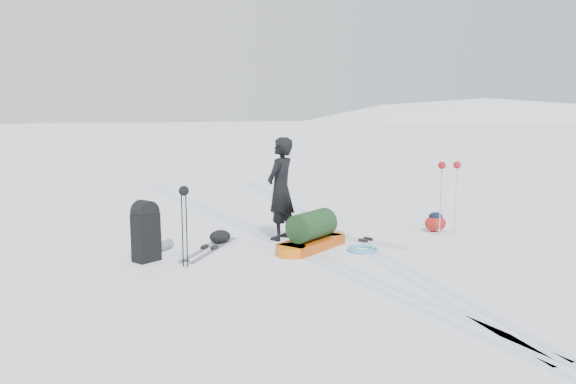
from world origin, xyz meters
name	(u,v)px	position (x,y,z in m)	size (l,w,h in m)	color
ground	(298,250)	(0.00, 0.00, 0.00)	(200.00, 200.00, 0.00)	white
ski_tracks	(307,236)	(0.61, 0.88, 0.00)	(3.38, 17.97, 0.01)	silver
skier	(281,189)	(0.06, 0.86, 0.93)	(0.68, 0.45, 1.86)	black
pulk_sled	(312,234)	(0.26, 0.00, 0.25)	(1.71, 1.25, 0.65)	#C1490B
expedition_rucksack	(148,232)	(-2.41, 0.42, 0.44)	(0.81, 0.96, 0.96)	black
ski_poles_black	(184,201)	(-1.97, -0.20, 1.01)	(0.15, 0.15, 1.23)	black
ski_poles_silver	(449,174)	(3.05, -0.13, 1.17)	(0.44, 0.21, 1.40)	#AFB2B6
touring_skis_grey	(210,249)	(-1.35, 0.66, 0.01)	(1.39, 1.57, 0.07)	gray
touring_skis_white	(366,241)	(1.37, 0.05, 0.01)	(0.96, 1.61, 0.06)	#B9BABF
rope_coil	(363,249)	(0.97, -0.48, 0.03)	(0.59, 0.59, 0.06)	#5B9FDD
small_daypack	(435,222)	(3.08, 0.24, 0.18)	(0.49, 0.40, 0.38)	maroon
thermos_pair	(143,239)	(-2.34, 1.32, 0.13)	(0.29, 0.17, 0.28)	slate
stuff_sack	(220,237)	(-1.04, 1.02, 0.12)	(0.44, 0.38, 0.24)	black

